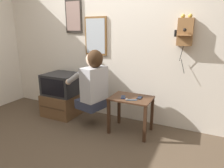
{
  "coord_description": "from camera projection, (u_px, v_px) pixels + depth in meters",
  "views": [
    {
      "loc": [
        1.41,
        -1.92,
        1.47
      ],
      "look_at": [
        0.22,
        0.57,
        0.71
      ],
      "focal_mm": 32.0,
      "sensor_mm": 36.0,
      "label": 1
    }
  ],
  "objects": [
    {
      "name": "cell_phone_spare",
      "position": [
        140.0,
        98.0,
        2.8
      ],
      "size": [
        0.06,
        0.13,
        0.01
      ],
      "rotation": [
        0.0,
        0.0,
        0.03
      ],
      "color": "black",
      "rests_on": "side_table"
    },
    {
      "name": "television",
      "position": [
        62.0,
        84.0,
        3.46
      ],
      "size": [
        0.57,
        0.52,
        0.36
      ],
      "color": "#232326",
      "rests_on": "tv_stand"
    },
    {
      "name": "wall_mirror",
      "position": [
        96.0,
        36.0,
        3.29
      ],
      "size": [
        0.4,
        0.03,
        0.62
      ],
      "color": "brown"
    },
    {
      "name": "cell_phone_held",
      "position": [
        123.0,
        97.0,
        2.83
      ],
      "size": [
        0.1,
        0.14,
        0.01
      ],
      "rotation": [
        0.0,
        0.0,
        0.36
      ],
      "color": "navy",
      "rests_on": "side_table"
    },
    {
      "name": "framed_picture",
      "position": [
        74.0,
        16.0,
        3.38
      ],
      "size": [
        0.32,
        0.03,
        0.55
      ],
      "color": "#2D2823"
    },
    {
      "name": "tv_stand",
      "position": [
        62.0,
        104.0,
        3.54
      ],
      "size": [
        0.58,
        0.54,
        0.38
      ],
      "color": "brown",
      "rests_on": "ground_plane"
    },
    {
      "name": "side_table",
      "position": [
        131.0,
        105.0,
        2.87
      ],
      "size": [
        0.58,
        0.42,
        0.54
      ],
      "color": "#422819",
      "rests_on": "ground_plane"
    },
    {
      "name": "person",
      "position": [
        93.0,
        81.0,
        2.97
      ],
      "size": [
        0.62,
        0.51,
        0.9
      ],
      "rotation": [
        0.0,
        0.0,
        1.35
      ],
      "color": "#2D3347",
      "rests_on": "ground_plane"
    },
    {
      "name": "ground_plane",
      "position": [
        78.0,
        144.0,
        2.65
      ],
      "size": [
        14.0,
        14.0,
        0.0
      ],
      "primitive_type": "plane",
      "color": "#4C3D2D"
    },
    {
      "name": "toothbrush",
      "position": [
        130.0,
        100.0,
        2.72
      ],
      "size": [
        0.15,
        0.08,
        0.02
      ],
      "rotation": [
        0.0,
        0.0,
        2.02
      ],
      "color": "#338CD8",
      "rests_on": "side_table"
    },
    {
      "name": "wall_back",
      "position": [
        113.0,
        42.0,
        3.23
      ],
      "size": [
        6.8,
        0.05,
        2.55
      ],
      "color": "beige",
      "rests_on": "ground_plane"
    },
    {
      "name": "wall_phone_antique",
      "position": [
        185.0,
        31.0,
        2.65
      ],
      "size": [
        0.24,
        0.19,
        0.78
      ],
      "color": "olive"
    }
  ]
}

